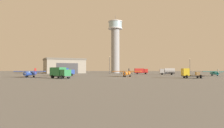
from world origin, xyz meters
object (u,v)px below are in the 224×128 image
Objects in this scene: light_post_west at (110,64)px; light_post_east at (190,65)px; control_tower at (116,43)px; truck_fuel_tanker_silver at (168,71)px; truck_fuel_tanker_blue at (65,72)px; airplane_blue at (31,73)px; truck_flatbed_yellow at (189,74)px; truck_box_green at (60,72)px; truck_box_red at (141,71)px; airplane_teal at (215,73)px; airplane_orange at (127,73)px.

light_post_west is 1.07× the size of light_post_east.
truck_fuel_tanker_silver is at bearing -58.77° from control_tower.
control_tower is 5.35× the size of truck_fuel_tanker_blue.
truck_flatbed_yellow is (46.91, -5.79, -0.01)m from airplane_blue.
light_post_west reaches higher than truck_box_green.
airplane_teal is at bearing -49.27° from truck_box_red.
airplane_blue is 1.12× the size of light_post_east.
truck_box_green is 0.94× the size of truck_fuel_tanker_blue.
truck_flatbed_yellow is at bearing 87.33° from airplane_blue.
airplane_blue is 1.46× the size of truck_box_red.
truck_box_red is (12.63, -24.84, -17.84)m from control_tower.
truck_fuel_tanker_blue reaches higher than airplane_orange.
light_post_west reaches higher than airplane_teal.
airplane_teal is 0.92× the size of airplane_orange.
truck_fuel_tanker_silver is (19.78, 21.79, 0.38)m from airplane_orange.
airplane_orange is at bearing -87.33° from control_tower.
control_tower is 46.98m from truck_fuel_tanker_silver.
light_post_west reaches higher than truck_fuel_tanker_silver.
light_post_west is at bearing -60.84° from truck_flatbed_yellow.
truck_box_green is 47.76m from light_post_west.
airplane_blue is at bearing -173.12° from truck_box_green.
truck_fuel_tanker_silver is 0.94× the size of truck_fuel_tanker_blue.
airplane_teal is at bearing 104.49° from airplane_blue.
airplane_blue is 1.03× the size of airplane_orange.
truck_box_red is at bearing -42.89° from truck_fuel_tanker_silver.
airplane_teal is at bearing -99.82° from light_post_east.
airplane_blue is 1.38× the size of truck_fuel_tanker_blue.
airplane_teal is (35.94, -51.16, -18.30)m from control_tower.
truck_box_red is at bearing -159.27° from light_post_east.
airplane_orange is 21.80m from truck_box_green.
truck_flatbed_yellow is 0.63× the size of light_post_west.
truck_fuel_tanker_blue is 1.06× the size of truck_box_red.
truck_box_green is 17.59m from truck_fuel_tanker_blue.
airplane_blue is 85.44m from light_post_east.
light_post_west is (-39.36, 27.78, 4.28)m from airplane_teal.
truck_box_green is at bearing -105.98° from light_post_west.
airplane_teal is 34.09m from airplane_orange.
control_tower is at bearing 116.16° from truck_box_red.
truck_box_red is (32.24, 26.99, -0.01)m from truck_fuel_tanker_blue.
control_tower is 70.64m from airplane_blue.
truck_flatbed_yellow is at bearing 92.63° from truck_fuel_tanker_silver.
truck_box_green is at bearing 47.65° from truck_fuel_tanker_silver.
light_post_west is (-6.17, 35.59, 4.16)m from airplane_orange.
truck_fuel_tanker_blue is at bearing -148.34° from light_post_east.
light_post_west is (13.11, 45.77, 3.79)m from truck_box_green.
control_tower is 65.14m from airplane_teal.
truck_fuel_tanker_blue is (7.88, 10.65, 0.33)m from airplane_blue.
truck_box_green is 0.99× the size of truck_box_red.
truck_box_green is at bearing 63.08° from airplane_blue.
truck_fuel_tanker_blue is (-42.15, -14.66, -0.02)m from truck_fuel_tanker_silver.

